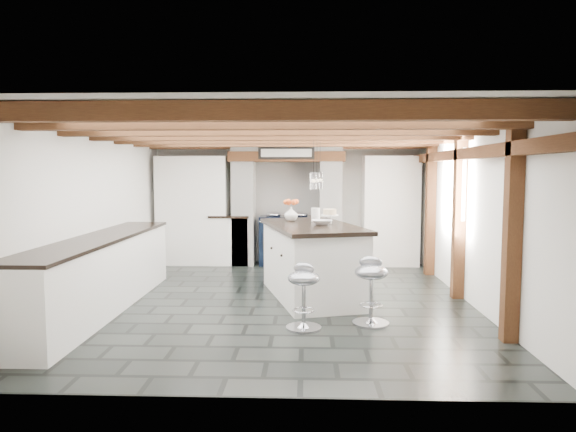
{
  "coord_description": "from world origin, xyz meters",
  "views": [
    {
      "loc": [
        0.36,
        -6.77,
        1.73
      ],
      "look_at": [
        0.1,
        0.4,
        1.1
      ],
      "focal_mm": 32.0,
      "sensor_mm": 36.0,
      "label": 1
    }
  ],
  "objects_px": {
    "bar_stool_near": "(371,283)",
    "kitchen_island": "(312,260)",
    "bar_stool_far": "(304,289)",
    "range_cooker": "(287,239)"
  },
  "relations": [
    {
      "from": "bar_stool_near",
      "to": "kitchen_island",
      "type": "bearing_deg",
      "value": 133.35
    },
    {
      "from": "kitchen_island",
      "to": "bar_stool_far",
      "type": "relative_size",
      "value": 3.09
    },
    {
      "from": "bar_stool_far",
      "to": "bar_stool_near",
      "type": "bearing_deg",
      "value": 39.24
    },
    {
      "from": "kitchen_island",
      "to": "bar_stool_near",
      "type": "distance_m",
      "value": 1.41
    },
    {
      "from": "range_cooker",
      "to": "bar_stool_far",
      "type": "distance_m",
      "value": 3.95
    },
    {
      "from": "bar_stool_far",
      "to": "range_cooker",
      "type": "bearing_deg",
      "value": 119.59
    },
    {
      "from": "range_cooker",
      "to": "kitchen_island",
      "type": "relative_size",
      "value": 0.45
    },
    {
      "from": "bar_stool_near",
      "to": "bar_stool_far",
      "type": "height_order",
      "value": "bar_stool_near"
    },
    {
      "from": "kitchen_island",
      "to": "bar_stool_far",
      "type": "xyz_separation_m",
      "value": [
        -0.1,
        -1.44,
        -0.07
      ]
    },
    {
      "from": "range_cooker",
      "to": "bar_stool_far",
      "type": "bearing_deg",
      "value": -85.13
    }
  ]
}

